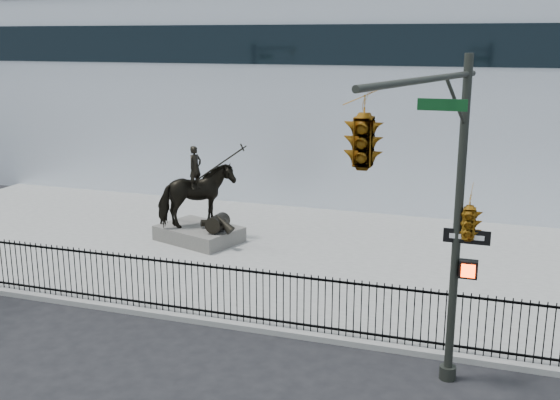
% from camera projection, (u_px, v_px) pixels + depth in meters
% --- Properties ---
extents(ground, '(120.00, 120.00, 0.00)m').
position_uv_depth(ground, '(159.00, 338.00, 16.35)').
color(ground, black).
rests_on(ground, ground).
extents(plaza, '(30.00, 12.00, 0.15)m').
position_uv_depth(plaza, '(256.00, 251.00, 22.78)').
color(plaza, gray).
rests_on(plaza, ground).
extents(building, '(44.00, 14.00, 9.00)m').
position_uv_depth(building, '(344.00, 93.00, 33.68)').
color(building, white).
rests_on(building, ground).
extents(picket_fence, '(22.10, 0.10, 1.50)m').
position_uv_depth(picket_fence, '(181.00, 286.00, 17.28)').
color(picket_fence, black).
rests_on(picket_fence, plaza).
extents(statue_plinth, '(3.30, 2.76, 0.53)m').
position_uv_depth(statue_plinth, '(199.00, 234.00, 23.59)').
color(statue_plinth, '#504D49').
rests_on(statue_plinth, plaza).
extents(equestrian_statue, '(3.44, 2.74, 3.07)m').
position_uv_depth(equestrian_statue, '(199.00, 197.00, 23.23)').
color(equestrian_statue, black).
rests_on(equestrian_statue, statue_plinth).
extents(traffic_signal_right, '(2.17, 6.86, 7.00)m').
position_uv_depth(traffic_signal_right, '(423.00, 182.00, 11.36)').
color(traffic_signal_right, '#262924').
rests_on(traffic_signal_right, ground).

